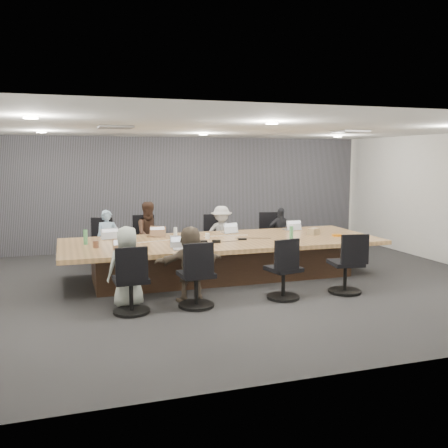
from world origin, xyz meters
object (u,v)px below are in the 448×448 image
object	(u,v)px
laptop_2	(229,232)
laptop_4	(123,253)
person_2	(221,234)
chair_5	(196,280)
laptop_5	(182,249)
chair_7	(345,268)
laptop_0	(110,238)
mug_brown	(96,244)
snack_packet	(337,235)
person_0	(108,240)
person_1	(150,235)
laptop_3	(291,229)
bottle_green_left	(85,237)
canvas_bag	(314,231)
chair_3	(274,238)
chair_0	(106,247)
bottle_green_right	(291,233)
conference_table	(222,257)
person_3	(280,233)
laptop_1	(155,236)
person_5	(190,264)
chair_4	(131,285)
chair_6	(283,274)
person_4	(128,267)
chair_1	(148,244)
chair_2	(217,242)
stapler	(216,241)
bottle_clear	(175,233)

from	to	relation	value
laptop_2	laptop_4	world-z (taller)	same
person_2	laptop_4	xyz separation A→B (m)	(-2.37, -2.15, 0.13)
chair_5	laptop_5	size ratio (longest dim) A/B	2.80
chair_7	laptop_4	xyz separation A→B (m)	(-3.61, 0.90, 0.31)
laptop_0	laptop_2	bearing A→B (deg)	175.07
mug_brown	snack_packet	world-z (taller)	mug_brown
person_0	laptop_5	world-z (taller)	person_0
person_1	laptop_3	bearing A→B (deg)	-21.22
bottle_green_left	canvas_bag	bearing A→B (deg)	-2.91
chair_3	laptop_4	world-z (taller)	chair_3
person_1	chair_0	bearing A→B (deg)	147.46
chair_7	laptop_3	xyz separation A→B (m)	(0.17, 2.50, 0.31)
laptop_0	bottle_green_right	distance (m)	3.49
laptop_0	bottle_green_right	xyz separation A→B (m)	(3.25, -1.27, 0.12)
laptop_0	snack_packet	size ratio (longest dim) A/B	1.73
conference_table	person_3	size ratio (longest dim) A/B	5.16
bottle_green_left	bottle_green_right	xyz separation A→B (m)	(3.73, -0.70, -0.00)
laptop_1	person_5	world-z (taller)	person_5
chair_4	laptop_2	world-z (taller)	chair_4
person_3	bottle_green_right	bearing A→B (deg)	-104.35
laptop_2	laptop_0	bearing A→B (deg)	-9.99
chair_3	bottle_green_right	distance (m)	2.30
chair_6	person_4	xyz separation A→B (m)	(-2.46, 0.35, 0.21)
conference_table	canvas_bag	size ratio (longest dim) A/B	24.67
conference_table	chair_1	bearing A→B (deg)	124.19
person_0	person_4	distance (m)	2.70
laptop_2	bottle_green_right	bearing A→B (deg)	112.43
laptop_1	laptop_4	world-z (taller)	same
chair_0	chair_2	xyz separation A→B (m)	(2.44, 0.00, -0.01)
laptop_4	person_5	distance (m)	1.14
person_1	person_0	bearing A→B (deg)	169.27
chair_6	person_3	bearing A→B (deg)	55.11
person_5	bottle_green_right	xyz separation A→B (m)	(2.19, 0.88, 0.26)
chair_3	bottle_green_left	world-z (taller)	bottle_green_left
chair_2	person_3	world-z (taller)	person_3
laptop_3	chair_6	bearing A→B (deg)	60.77
mug_brown	stapler	size ratio (longest dim) A/B	0.78
laptop_3	stapler	size ratio (longest dim) A/B	2.15
chair_0	person_3	distance (m)	3.86
person_0	person_1	bearing A→B (deg)	8.16
chair_1	laptop_5	size ratio (longest dim) A/B	2.85
chair_0	chair_7	distance (m)	5.01
chair_7	laptop_5	world-z (taller)	chair_7
chair_6	snack_packet	distance (m)	2.28
person_5	stapler	bearing A→B (deg)	-130.45
person_1	mug_brown	xyz separation A→B (m)	(-1.20, -1.52, 0.11)
conference_table	chair_6	distance (m)	1.77
person_3	canvas_bag	xyz separation A→B (m)	(0.13, -1.34, 0.22)
chair_2	bottle_clear	xyz separation A→B (m)	(-1.26, -1.40, 0.45)
chair_3	snack_packet	size ratio (longest dim) A/B	4.25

